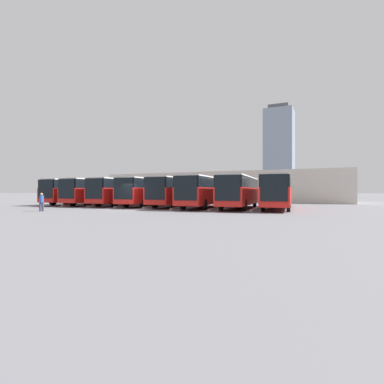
{
  "coord_description": "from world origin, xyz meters",
  "views": [
    {
      "loc": [
        -17.4,
        23.64,
        1.74
      ],
      "look_at": [
        -3.85,
        -5.93,
        1.67
      ],
      "focal_mm": 28.0,
      "sensor_mm": 36.0,
      "label": 1
    }
  ],
  "objects_px": {
    "bus_3": "(178,191)",
    "bus_6": "(100,191)",
    "bus_2": "(205,191)",
    "bus_5": "(124,191)",
    "bus_1": "(240,191)",
    "bus_4": "(150,191)",
    "bus_0": "(278,191)",
    "pedestrian": "(42,201)",
    "bus_7": "(80,191)"
  },
  "relations": [
    {
      "from": "bus_2",
      "to": "bus_4",
      "type": "height_order",
      "value": "same"
    },
    {
      "from": "bus_1",
      "to": "bus_6",
      "type": "distance_m",
      "value": 18.37
    },
    {
      "from": "bus_1",
      "to": "bus_6",
      "type": "xyz_separation_m",
      "value": [
        18.37,
        -0.25,
        0.0
      ]
    },
    {
      "from": "bus_4",
      "to": "bus_3",
      "type": "bearing_deg",
      "value": 173.57
    },
    {
      "from": "bus_3",
      "to": "bus_4",
      "type": "bearing_deg",
      "value": -6.43
    },
    {
      "from": "bus_4",
      "to": "bus_5",
      "type": "relative_size",
      "value": 1.0
    },
    {
      "from": "bus_0",
      "to": "bus_2",
      "type": "distance_m",
      "value": 7.4
    },
    {
      "from": "bus_3",
      "to": "bus_5",
      "type": "distance_m",
      "value": 7.35
    },
    {
      "from": "bus_2",
      "to": "bus_7",
      "type": "bearing_deg",
      "value": -8.85
    },
    {
      "from": "bus_3",
      "to": "pedestrian",
      "type": "distance_m",
      "value": 13.9
    },
    {
      "from": "bus_0",
      "to": "bus_6",
      "type": "height_order",
      "value": "same"
    },
    {
      "from": "bus_1",
      "to": "bus_3",
      "type": "distance_m",
      "value": 7.37
    },
    {
      "from": "bus_0",
      "to": "bus_4",
      "type": "xyz_separation_m",
      "value": [
        14.7,
        -0.13,
        0.0
      ]
    },
    {
      "from": "pedestrian",
      "to": "bus_6",
      "type": "bearing_deg",
      "value": 56.37
    },
    {
      "from": "bus_6",
      "to": "bus_2",
      "type": "bearing_deg",
      "value": 171.81
    },
    {
      "from": "pedestrian",
      "to": "bus_3",
      "type": "bearing_deg",
      "value": 6.76
    },
    {
      "from": "bus_2",
      "to": "bus_7",
      "type": "relative_size",
      "value": 1.0
    },
    {
      "from": "bus_4",
      "to": "bus_6",
      "type": "xyz_separation_m",
      "value": [
        7.35,
        0.36,
        0.0
      ]
    },
    {
      "from": "bus_0",
      "to": "bus_3",
      "type": "xyz_separation_m",
      "value": [
        11.02,
        -0.09,
        0.0
      ]
    },
    {
      "from": "bus_6",
      "to": "bus_7",
      "type": "xyz_separation_m",
      "value": [
        3.67,
        -0.36,
        0.0
      ]
    },
    {
      "from": "bus_5",
      "to": "bus_6",
      "type": "xyz_separation_m",
      "value": [
        3.67,
        0.2,
        0.0
      ]
    },
    {
      "from": "bus_1",
      "to": "bus_2",
      "type": "height_order",
      "value": "same"
    },
    {
      "from": "bus_2",
      "to": "bus_5",
      "type": "relative_size",
      "value": 1.0
    },
    {
      "from": "bus_4",
      "to": "pedestrian",
      "type": "xyz_separation_m",
      "value": [
        3.5,
        11.9,
        -0.94
      ]
    },
    {
      "from": "bus_2",
      "to": "bus_3",
      "type": "xyz_separation_m",
      "value": [
        3.67,
        -0.93,
        0.0
      ]
    },
    {
      "from": "bus_0",
      "to": "bus_5",
      "type": "relative_size",
      "value": 1.0
    },
    {
      "from": "bus_4",
      "to": "pedestrian",
      "type": "height_order",
      "value": "bus_4"
    },
    {
      "from": "bus_3",
      "to": "bus_7",
      "type": "xyz_separation_m",
      "value": [
        14.7,
        -0.04,
        0.0
      ]
    },
    {
      "from": "bus_2",
      "to": "bus_3",
      "type": "bearing_deg",
      "value": -19.97
    },
    {
      "from": "bus_1",
      "to": "bus_4",
      "type": "xyz_separation_m",
      "value": [
        11.02,
        -0.61,
        0.0
      ]
    },
    {
      "from": "bus_4",
      "to": "bus_1",
      "type": "bearing_deg",
      "value": 171.0
    },
    {
      "from": "bus_5",
      "to": "bus_3",
      "type": "bearing_deg",
      "value": 175.11
    },
    {
      "from": "bus_7",
      "to": "bus_4",
      "type": "bearing_deg",
      "value": 174.14
    },
    {
      "from": "bus_0",
      "to": "bus_7",
      "type": "distance_m",
      "value": 25.72
    },
    {
      "from": "bus_0",
      "to": "pedestrian",
      "type": "height_order",
      "value": "bus_0"
    },
    {
      "from": "bus_0",
      "to": "bus_5",
      "type": "xyz_separation_m",
      "value": [
        18.37,
        0.03,
        0.0
      ]
    },
    {
      "from": "bus_1",
      "to": "bus_5",
      "type": "height_order",
      "value": "same"
    },
    {
      "from": "bus_6",
      "to": "bus_1",
      "type": "bearing_deg",
      "value": 173.39
    },
    {
      "from": "bus_0",
      "to": "pedestrian",
      "type": "relative_size",
      "value": 7.54
    },
    {
      "from": "bus_3",
      "to": "bus_6",
      "type": "xyz_separation_m",
      "value": [
        11.02,
        0.32,
        0.0
      ]
    },
    {
      "from": "bus_2",
      "to": "bus_7",
      "type": "height_order",
      "value": "same"
    },
    {
      "from": "bus_5",
      "to": "bus_2",
      "type": "bearing_deg",
      "value": 169.99
    },
    {
      "from": "bus_1",
      "to": "bus_4",
      "type": "height_order",
      "value": "same"
    },
    {
      "from": "pedestrian",
      "to": "bus_0",
      "type": "bearing_deg",
      "value": -19.17
    },
    {
      "from": "bus_4",
      "to": "bus_7",
      "type": "bearing_deg",
      "value": -5.86
    },
    {
      "from": "bus_4",
      "to": "bus_5",
      "type": "height_order",
      "value": "same"
    },
    {
      "from": "bus_0",
      "to": "pedestrian",
      "type": "distance_m",
      "value": 21.7
    },
    {
      "from": "bus_3",
      "to": "bus_2",
      "type": "bearing_deg",
      "value": 160.03
    },
    {
      "from": "bus_3",
      "to": "bus_6",
      "type": "bearing_deg",
      "value": -4.17
    },
    {
      "from": "bus_0",
      "to": "bus_7",
      "type": "height_order",
      "value": "same"
    }
  ]
}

